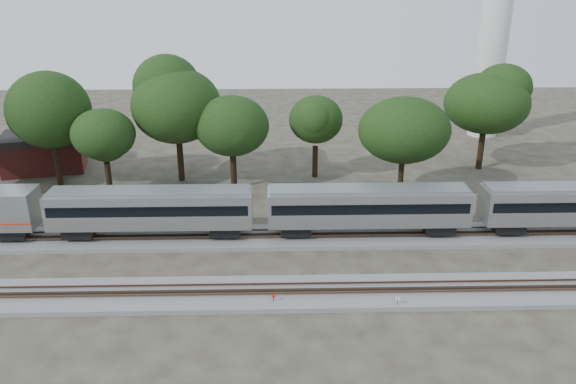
{
  "coord_description": "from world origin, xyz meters",
  "views": [
    {
      "loc": [
        1.49,
        -41.88,
        23.55
      ],
      "look_at": [
        2.69,
        5.0,
        5.19
      ],
      "focal_mm": 35.0,
      "sensor_mm": 36.0,
      "label": 1
    }
  ],
  "objects": [
    {
      "name": "ground",
      "position": [
        0.0,
        0.0,
        0.0
      ],
      "size": [
        160.0,
        160.0,
        0.0
      ],
      "primitive_type": "plane",
      "color": "#383328",
      "rests_on": "ground"
    },
    {
      "name": "track_far",
      "position": [
        0.0,
        6.0,
        0.21
      ],
      "size": [
        160.0,
        5.0,
        0.73
      ],
      "color": "slate",
      "rests_on": "ground"
    },
    {
      "name": "track_near",
      "position": [
        0.0,
        -4.0,
        0.21
      ],
      "size": [
        160.0,
        5.0,
        0.73
      ],
      "color": "slate",
      "rests_on": "ground"
    },
    {
      "name": "train",
      "position": [
        20.39,
        6.0,
        3.39
      ],
      "size": [
        117.03,
        3.35,
        4.94
      ],
      "color": "#AEB0B5",
      "rests_on": "ground"
    },
    {
      "name": "switch_stand_red",
      "position": [
        1.32,
        -5.46,
        0.67
      ],
      "size": [
        0.33,
        0.13,
        1.05
      ],
      "rotation": [
        0.0,
        0.0,
        -0.32
      ],
      "color": "#512D19",
      "rests_on": "ground"
    },
    {
      "name": "switch_stand_white",
      "position": [
        10.58,
        -6.09,
        0.68
      ],
      "size": [
        0.33,
        0.11,
        1.06
      ],
      "rotation": [
        0.0,
        0.0,
        -0.23
      ],
      "color": "#512D19",
      "rests_on": "ground"
    },
    {
      "name": "switch_lever",
      "position": [
        5.4,
        -5.64,
        0.15
      ],
      "size": [
        0.5,
        0.31,
        0.3
      ],
      "primitive_type": "cube",
      "rotation": [
        0.0,
        0.0,
        0.02
      ],
      "color": "#512D19",
      "rests_on": "ground"
    },
    {
      "name": "brick_building",
      "position": [
        -27.79,
        27.18,
        2.37
      ],
      "size": [
        11.04,
        8.86,
        4.7
      ],
      "rotation": [
        0.0,
        0.0,
        0.22
      ],
      "color": "maroon",
      "rests_on": "ground"
    },
    {
      "name": "tree_1",
      "position": [
        -23.99,
        21.28,
        9.04
      ],
      "size": [
        9.21,
        9.21,
        12.98
      ],
      "color": "black",
      "rests_on": "ground"
    },
    {
      "name": "tree_2",
      "position": [
        -17.23,
        18.1,
        7.02
      ],
      "size": [
        7.16,
        7.16,
        10.09
      ],
      "color": "black",
      "rests_on": "ground"
    },
    {
      "name": "tree_3",
      "position": [
        -9.79,
        22.59,
        9.19
      ],
      "size": [
        9.35,
        9.35,
        13.19
      ],
      "color": "black",
      "rests_on": "ground"
    },
    {
      "name": "tree_4",
      "position": [
        -3.26,
        19.77,
        7.44
      ],
      "size": [
        7.59,
        7.59,
        10.69
      ],
      "color": "black",
      "rests_on": "ground"
    },
    {
      "name": "tree_5",
      "position": [
        6.49,
        23.47,
        7.21
      ],
      "size": [
        7.35,
        7.35,
        10.36
      ],
      "color": "black",
      "rests_on": "ground"
    },
    {
      "name": "tree_6",
      "position": [
        15.58,
        16.62,
        7.67
      ],
      "size": [
        7.82,
        7.82,
        11.02
      ],
      "color": "black",
      "rests_on": "ground"
    },
    {
      "name": "tree_7",
      "position": [
        27.83,
        25.99,
        8.49
      ],
      "size": [
        8.64,
        8.64,
        12.19
      ],
      "color": "black",
      "rests_on": "ground"
    }
  ]
}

